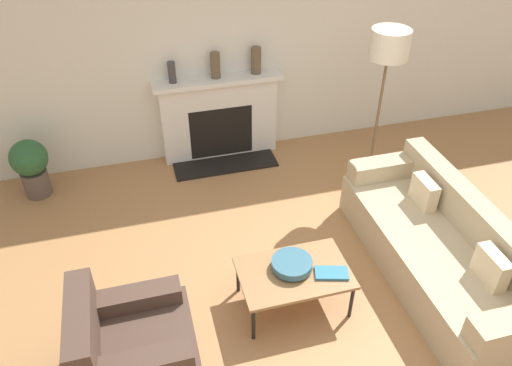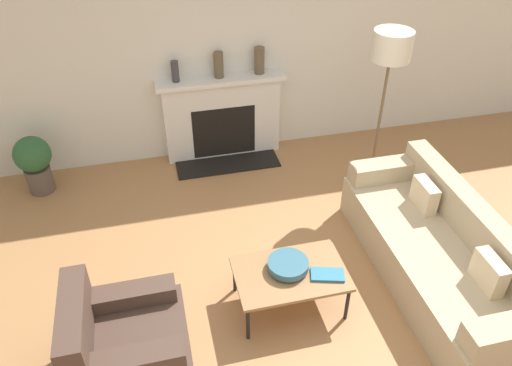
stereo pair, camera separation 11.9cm
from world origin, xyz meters
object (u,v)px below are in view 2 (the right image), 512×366
(bowl, at_px, (288,265))
(armchair_near, at_px, (125,345))
(couch, at_px, (439,254))
(mantel_vase_left, at_px, (175,71))
(mantel_vase_center_left, at_px, (219,65))
(potted_plant, at_px, (34,161))
(floor_lamp, at_px, (389,62))
(mantel_vase_center_right, at_px, (259,60))
(coffee_table, at_px, (290,275))
(fireplace, at_px, (222,118))
(book, at_px, (327,275))

(bowl, bearing_deg, armchair_near, -164.36)
(couch, bearing_deg, mantel_vase_left, -141.67)
(couch, height_order, armchair_near, armchair_near)
(couch, relative_size, armchair_near, 2.70)
(mantel_vase_center_left, xyz_separation_m, potted_plant, (-2.17, -0.28, -0.80))
(armchair_near, height_order, potted_plant, armchair_near)
(floor_lamp, distance_m, mantel_vase_center_right, 1.58)
(coffee_table, bearing_deg, bowl, 101.82)
(coffee_table, relative_size, mantel_vase_left, 3.83)
(floor_lamp, bearing_deg, fireplace, 142.95)
(mantel_vase_left, xyz_separation_m, mantel_vase_center_left, (0.50, 0.00, 0.03))
(floor_lamp, height_order, potted_plant, floor_lamp)
(armchair_near, distance_m, mantel_vase_center_right, 3.50)
(coffee_table, bearing_deg, potted_plant, 135.12)
(mantel_vase_left, height_order, potted_plant, mantel_vase_left)
(book, height_order, floor_lamp, floor_lamp)
(fireplace, relative_size, mantel_vase_left, 6.23)
(couch, distance_m, armchair_near, 2.81)
(coffee_table, height_order, mantel_vase_left, mantel_vase_left)
(coffee_table, xyz_separation_m, mantel_vase_center_right, (0.36, 2.56, 0.84))
(coffee_table, bearing_deg, couch, -0.29)
(fireplace, bearing_deg, mantel_vase_left, 178.30)
(armchair_near, xyz_separation_m, mantel_vase_left, (0.76, 2.90, 0.86))
(mantel_vase_center_right, height_order, potted_plant, mantel_vase_center_right)
(armchair_near, distance_m, floor_lamp, 3.51)
(mantel_vase_left, relative_size, mantel_vase_center_right, 0.78)
(book, height_order, potted_plant, potted_plant)
(floor_lamp, bearing_deg, book, -125.79)
(book, relative_size, mantel_vase_center_left, 1.02)
(armchair_near, distance_m, potted_plant, 2.77)
(book, bearing_deg, fireplace, 114.44)
(coffee_table, distance_m, mantel_vase_left, 2.75)
(armchair_near, relative_size, coffee_table, 0.90)
(armchair_near, distance_m, book, 1.69)
(mantel_vase_center_left, distance_m, mantel_vase_center_right, 0.48)
(couch, height_order, mantel_vase_center_left, mantel_vase_center_left)
(fireplace, bearing_deg, book, -81.51)
(couch, bearing_deg, bowl, -92.01)
(fireplace, height_order, bowl, fireplace)
(mantel_vase_left, distance_m, mantel_vase_center_right, 0.98)
(mantel_vase_center_right, bearing_deg, armchair_near, -121.02)
(armchair_near, bearing_deg, mantel_vase_center_right, -31.02)
(bowl, bearing_deg, fireplace, 92.21)
(armchair_near, height_order, coffee_table, armchair_near)
(couch, distance_m, mantel_vase_center_left, 3.12)
(armchair_near, bearing_deg, floor_lamp, -57.63)
(fireplace, height_order, floor_lamp, floor_lamp)
(fireplace, relative_size, mantel_vase_center_right, 4.87)
(fireplace, distance_m, floor_lamp, 2.14)
(fireplace, distance_m, bowl, 2.50)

